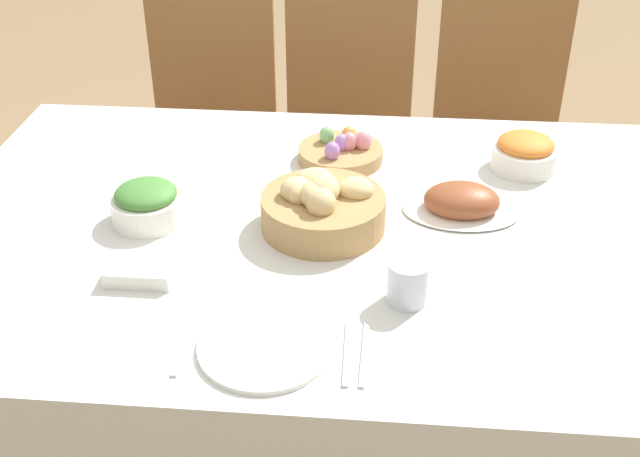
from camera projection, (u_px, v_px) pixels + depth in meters
ground_plane at (323, 454)px, 2.13m from camera, size 12.00×12.00×0.00m
dining_table at (323, 350)px, 1.94m from camera, size 1.72×1.16×0.72m
chair_far_center at (345, 131)px, 2.63m from camera, size 0.44×0.44×0.96m
chair_far_left at (208, 126)px, 2.66m from camera, size 0.43×0.43×0.96m
chair_far_right at (502, 137)px, 2.59m from camera, size 0.46×0.46×0.96m
bread_basket at (321, 207)px, 1.71m from camera, size 0.27×0.27×0.13m
egg_basket at (341, 152)px, 1.98m from camera, size 0.21×0.21×0.08m
ham_platter at (461, 203)px, 1.77m from camera, size 0.26×0.18×0.07m
carrot_bowl at (525, 153)px, 1.94m from camera, size 0.16×0.16×0.09m
green_salad_bowl at (147, 203)px, 1.73m from camera, size 0.16×0.16×0.09m
dinner_plate at (265, 347)px, 1.39m from camera, size 0.24×0.24×0.01m
fork at (184, 343)px, 1.40m from camera, size 0.01×0.17×0.00m
knife at (347, 353)px, 1.38m from camera, size 0.01×0.17×0.00m
spoon at (364, 354)px, 1.38m from camera, size 0.01×0.17×0.00m
drinking_cup at (408, 282)px, 1.49m from camera, size 0.08×0.08×0.09m
butter_dish at (141, 272)px, 1.56m from camera, size 0.13×0.08×0.03m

